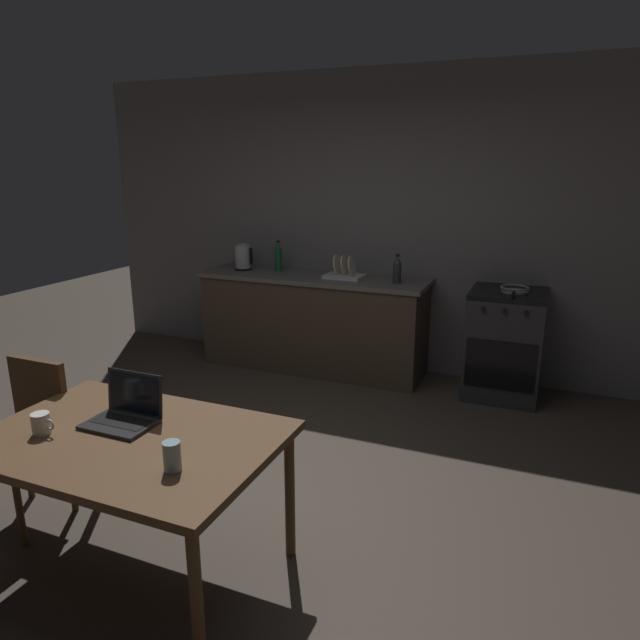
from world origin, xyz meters
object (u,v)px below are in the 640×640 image
Objects in this scene: electric_kettle at (243,257)px; dining_table at (129,449)px; bottle at (397,270)px; bottle_b at (278,257)px; coffee_mug at (41,424)px; laptop at (125,414)px; dish_rack at (344,273)px; frying_pan at (515,289)px; drinking_glass at (172,456)px; stove_oven at (504,344)px; chair at (28,431)px.

dining_table is at bearing -69.49° from electric_kettle.
bottle is 1.22m from bottle_b.
bottle_b is at bearing 173.90° from bottle.
bottle_b reaches higher than electric_kettle.
bottle reaches higher than coffee_mug.
laptop is 3.04m from electric_kettle.
dish_rack reaches higher than laptop.
frying_pan reaches higher than dining_table.
dining_table is at bearing -75.94° from bottle_b.
frying_pan is 3.27m from drinking_glass.
stove_oven is 1.10m from bottle.
dish_rack is at bearing 84.00° from coffee_mug.
drinking_glass is at bearing -2.67° from coffee_mug.
drinking_glass is (-1.06, -3.09, -0.15)m from frying_pan.
frying_pan reaches higher than drinking_glass.
stove_oven reaches higher than coffee_mug.
stove_oven is 3.30m from drinking_glass.
chair is (-2.24, -2.79, 0.06)m from stove_oven.
dish_rack is at bearing 94.25° from laptop.
dining_table is 3.27m from frying_pan.
coffee_mug is at bearing -105.24° from bottle.
bottle_b is (-2.19, 0.11, 0.11)m from frying_pan.
bottle is 2.03× the size of drinking_glass.
drinking_glass is 0.42× the size of bottle_b.
chair is at bearing -129.56° from frying_pan.
drinking_glass is at bearing -82.32° from dish_rack.
dish_rack is at bearing 178.85° from frying_pan.
frying_pan is at bearing -32.12° from stove_oven.
coffee_mug is (-1.80, -3.06, -0.16)m from frying_pan.
chair is 2.94m from dish_rack.
dish_rack is (-0.42, 3.12, 0.17)m from drinking_glass.
bottle_b is (0.09, 2.87, 0.54)m from chair.
stove_oven is 2.23m from bottle_b.
coffee_mug is at bearing -119.71° from stove_oven.
frying_pan is at bearing 63.93° from dining_table.
bottle_b is at bearing 107.97° from laptop.
dish_rack is (-1.48, 0.03, 0.02)m from frying_pan.
chair is 3.44× the size of electric_kettle.
electric_kettle is at bearing 103.35° from coffee_mug.
stove_oven reaches higher than drinking_glass.
dish_rack reaches higher than chair.
electric_kettle is 1.06m from dish_rack.
drinking_glass is at bearing -24.21° from dining_table.
stove_oven is 3.59× the size of bottle.
dining_table is at bearing -98.90° from bottle.
coffee_mug is at bearing -120.53° from frying_pan.
stove_oven reaches higher than dining_table.
dining_table is 10.86× the size of drinking_glass.
stove_oven is 3.58m from chair.
bottle_b reaches higher than dining_table.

